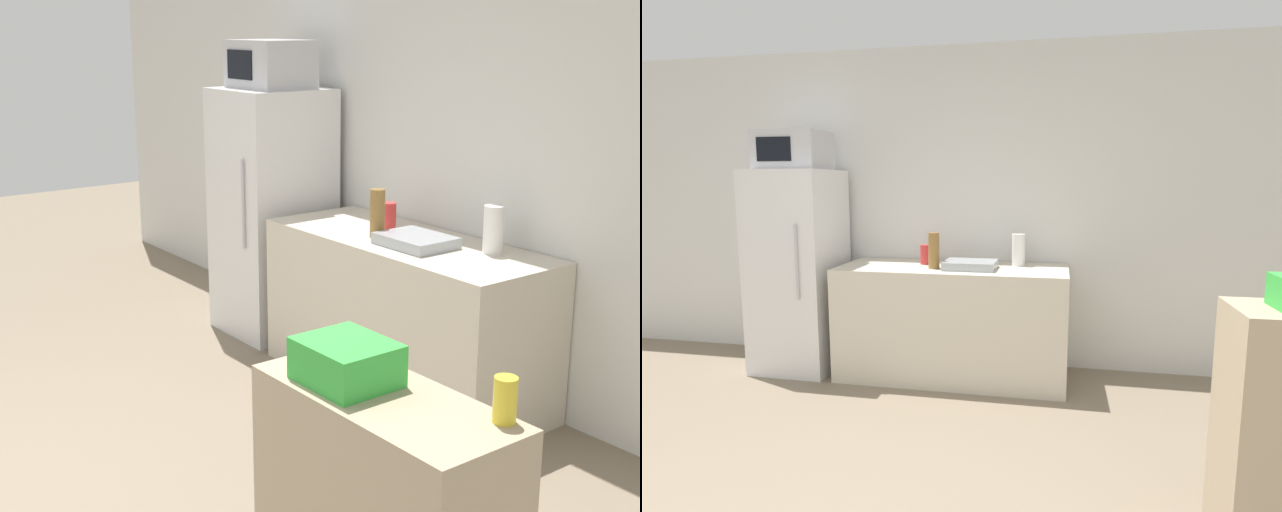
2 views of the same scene
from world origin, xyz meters
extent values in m
cube|color=silver|center=(0.00, 2.90, 1.30)|extent=(8.00, 0.06, 2.60)
cube|color=silver|center=(-1.19, 2.50, 0.81)|extent=(0.63, 0.64, 1.61)
cylinder|color=#B7B7BC|center=(-1.01, 2.17, 0.93)|extent=(0.02, 0.02, 0.56)
cube|color=#BCBCC1|center=(-1.19, 2.50, 1.76)|extent=(0.51, 0.39, 0.30)
cube|color=black|center=(-1.24, 2.30, 1.76)|extent=(0.28, 0.01, 0.18)
cube|color=beige|center=(0.09, 2.53, 0.44)|extent=(1.75, 0.68, 0.87)
cube|color=#9EA3A8|center=(0.24, 2.46, 0.90)|extent=(0.39, 0.30, 0.06)
cylinder|color=olive|center=(-0.03, 2.42, 1.01)|extent=(0.08, 0.08, 0.27)
cylinder|color=red|center=(-0.15, 2.61, 0.95)|extent=(0.08, 0.08, 0.15)
cylinder|color=white|center=(0.58, 2.68, 1.00)|extent=(0.10, 0.10, 0.25)
camera|label=1|loc=(3.61, -0.68, 2.03)|focal=50.00mm
camera|label=2|loc=(0.89, -1.17, 1.50)|focal=28.00mm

